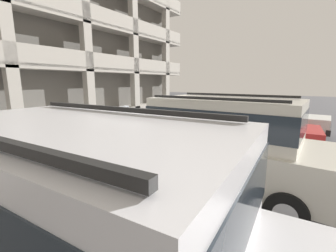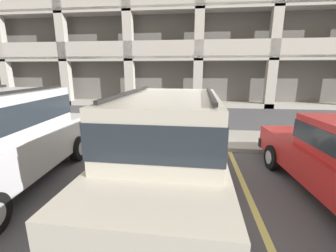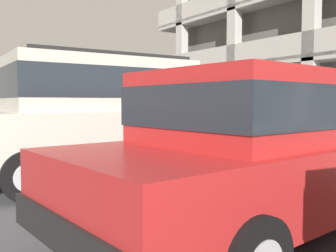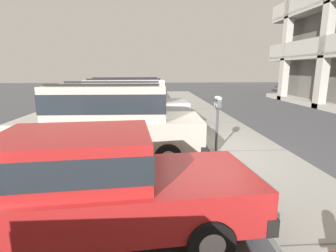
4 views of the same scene
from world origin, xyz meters
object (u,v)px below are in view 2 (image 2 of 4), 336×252
silver_suv (169,144)px  parking_meter_near (177,109)px  fire_hydrant (330,136)px  parking_garage (199,6)px

silver_suv → parking_meter_near: 2.86m
fire_hydrant → silver_suv: bearing=-144.9°
parking_garage → fire_hydrant: parking_garage is taller
silver_suv → parking_garage: size_ratio=0.15×
parking_garage → fire_hydrant: (3.87, -13.36, -7.07)m
parking_garage → fire_hydrant: bearing=-73.8°
silver_suv → parking_meter_near: bearing=92.5°
parking_meter_near → fire_hydrant: (4.56, 0.30, -0.80)m
parking_meter_near → parking_garage: (0.69, 13.65, 6.27)m
parking_meter_near → parking_garage: bearing=87.1°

